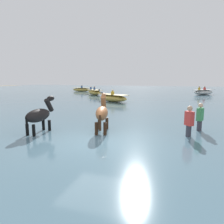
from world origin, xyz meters
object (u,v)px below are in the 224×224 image
Objects in this scene: person_spectator_far at (200,121)px; horse_lead_chestnut at (102,114)px; boat_distant_west at (113,98)px; boat_far_offshore at (82,90)px; horse_flank_black at (39,116)px; boat_mid_channel at (94,92)px; boat_mid_outer at (203,92)px; person_onlooker_right at (189,126)px.

horse_lead_chestnut is at bearing -160.54° from person_spectator_far.
boat_far_offshore is at bearing 125.97° from boat_distant_west.
boat_distant_west is at bearing -54.03° from boat_far_offshore.
horse_lead_chestnut reaches higher than boat_distant_west.
horse_flank_black is at bearing -159.01° from horse_lead_chestnut.
boat_far_offshore is (-10.35, 25.38, -0.37)m from horse_flank_black.
horse_flank_black is 0.57× the size of boat_mid_channel.
boat_mid_channel is 1.04× the size of boat_far_offshore.
boat_distant_west is (-2.90, 10.93, -0.39)m from horse_lead_chestnut.
boat_mid_channel is at bearing 105.86° from horse_flank_black.
boat_mid_channel is at bearing 113.21° from horse_lead_chestnut.
person_onlooker_right is (-2.94, -22.31, 0.07)m from boat_mid_outer.
horse_lead_chestnut is 2.55m from horse_flank_black.
boat_far_offshore is 16.72m from boat_distant_west.
person_onlooker_right is (11.23, -17.95, 0.08)m from boat_mid_channel.
horse_lead_chestnut is 19.85m from boat_mid_channel.
person_spectator_far is at bearing -96.62° from boat_mid_outer.
person_spectator_far is at bearing 66.15° from person_onlooker_right.
horse_flank_black reaches higher than boat_distant_west.
boat_far_offshore is (-4.91, 6.22, -0.04)m from boat_mid_channel.
boat_far_offshore is 29.07m from person_onlooker_right.
person_spectator_far is (6.27, 2.29, -0.26)m from horse_flank_black.
horse_lead_chestnut is at bearing -66.79° from boat_mid_channel.
boat_far_offshore is 1.96× the size of person_spectator_far.
boat_distant_west is 2.15× the size of person_onlooker_right.
horse_lead_chestnut is at bearing 20.99° from horse_flank_black.
boat_mid_outer is 22.50m from person_onlooker_right.
horse_flank_black is 0.59× the size of boat_far_offshore.
person_onlooker_right reaches higher than boat_mid_channel.
boat_mid_channel is (-5.44, 19.15, -0.33)m from horse_flank_black.
person_spectator_far reaches higher than boat_mid_channel.
boat_far_offshore is at bearing 123.73° from person_onlooker_right.
boat_mid_channel is (-14.18, -4.35, -0.01)m from boat_mid_outer.
boat_mid_channel is at bearing 122.03° from person_onlooker_right.
horse_lead_chestnut is 1.06× the size of horse_flank_black.
boat_mid_outer is 0.90× the size of boat_distant_west.
boat_distant_west is at bearing 120.69° from person_onlooker_right.
boat_mid_outer is at bearing 82.48° from person_onlooker_right.
horse_flank_black is 6.68m from person_spectator_far.
horse_lead_chestnut is 0.57× the size of boat_distant_west.
horse_lead_chestnut is at bearing -75.11° from boat_distant_west.
boat_mid_outer reaches higher than boat_mid_channel.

